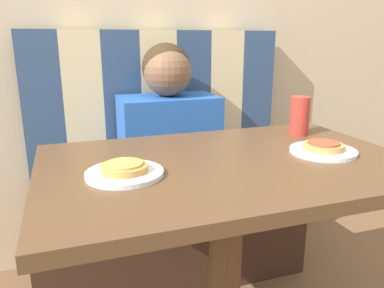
{
  "coord_description": "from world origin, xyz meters",
  "views": [
    {
      "loc": [
        -0.42,
        -0.92,
        1.09
      ],
      "look_at": [
        0.0,
        0.31,
        0.72
      ],
      "focal_mm": 35.0,
      "sensor_mm": 36.0,
      "label": 1
    }
  ],
  "objects_px": {
    "plate_left": "(125,173)",
    "pizza_left": "(124,167)",
    "person": "(168,123)",
    "pizza_right": "(323,146)",
    "plate_right": "(323,151)",
    "drinking_cup": "(300,116)"
  },
  "relations": [
    {
      "from": "plate_left",
      "to": "pizza_left",
      "type": "distance_m",
      "value": 0.02
    },
    {
      "from": "plate_left",
      "to": "drinking_cup",
      "type": "height_order",
      "value": "drinking_cup"
    },
    {
      "from": "plate_right",
      "to": "pizza_left",
      "type": "distance_m",
      "value": 0.59
    },
    {
      "from": "plate_left",
      "to": "pizza_left",
      "type": "height_order",
      "value": "pizza_left"
    },
    {
      "from": "plate_right",
      "to": "pizza_right",
      "type": "bearing_deg",
      "value": 90.0
    },
    {
      "from": "person",
      "to": "drinking_cup",
      "type": "distance_m",
      "value": 0.58
    },
    {
      "from": "pizza_right",
      "to": "person",
      "type": "bearing_deg",
      "value": 114.2
    },
    {
      "from": "plate_left",
      "to": "pizza_right",
      "type": "distance_m",
      "value": 0.59
    },
    {
      "from": "person",
      "to": "plate_left",
      "type": "height_order",
      "value": "person"
    },
    {
      "from": "plate_right",
      "to": "pizza_left",
      "type": "height_order",
      "value": "pizza_left"
    },
    {
      "from": "pizza_right",
      "to": "drinking_cup",
      "type": "xyz_separation_m",
      "value": [
        0.06,
        0.22,
        0.05
      ]
    },
    {
      "from": "pizza_left",
      "to": "drinking_cup",
      "type": "height_order",
      "value": "drinking_cup"
    },
    {
      "from": "plate_left",
      "to": "plate_right",
      "type": "bearing_deg",
      "value": 0.0
    },
    {
      "from": "plate_right",
      "to": "pizza_right",
      "type": "height_order",
      "value": "pizza_right"
    },
    {
      "from": "plate_right",
      "to": "pizza_left",
      "type": "xyz_separation_m",
      "value": [
        -0.59,
        0.0,
        0.02
      ]
    },
    {
      "from": "person",
      "to": "pizza_left",
      "type": "height_order",
      "value": "person"
    },
    {
      "from": "plate_right",
      "to": "pizza_left",
      "type": "bearing_deg",
      "value": 180.0
    },
    {
      "from": "pizza_left",
      "to": "plate_right",
      "type": "bearing_deg",
      "value": -0.0
    },
    {
      "from": "person",
      "to": "plate_right",
      "type": "distance_m",
      "value": 0.72
    },
    {
      "from": "drinking_cup",
      "to": "pizza_right",
      "type": "bearing_deg",
      "value": -106.05
    },
    {
      "from": "drinking_cup",
      "to": "person",
      "type": "bearing_deg",
      "value": 129.14
    },
    {
      "from": "pizza_right",
      "to": "plate_right",
      "type": "bearing_deg",
      "value": -90.0
    }
  ]
}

